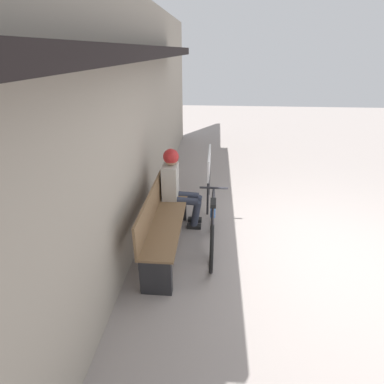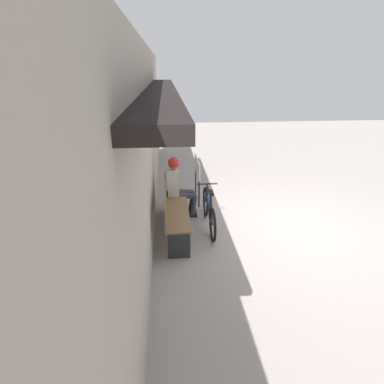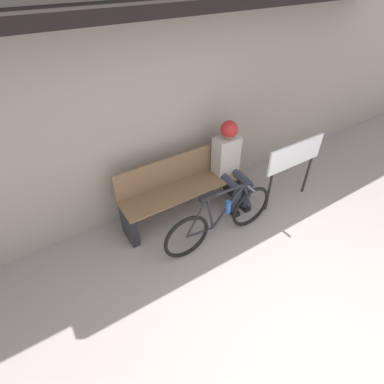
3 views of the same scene
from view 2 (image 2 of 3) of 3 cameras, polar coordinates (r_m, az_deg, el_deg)
The scene contains 6 objects.
ground_plane at distance 6.09m, azimuth 18.08°, elevation -6.38°, with size 24.00×24.00×0.00m, color gray.
storefront_wall at distance 5.02m, azimuth -8.57°, elevation 8.87°, with size 12.00×0.56×3.20m.
park_bench_near at distance 5.47m, azimuth -3.49°, elevation -3.62°, with size 1.76×0.42×0.88m.
bicycle at distance 5.67m, azimuth 3.24°, elevation -3.56°, with size 1.59×0.40×0.82m.
person_seated at distance 5.97m, azimuth -2.73°, elevation 1.83°, with size 0.34×0.59×1.24m.
signboard at distance 6.69m, azimuth 1.03°, elevation 4.22°, with size 0.96×0.04×0.97m.
Camera 2 is at (-4.87, 2.30, 2.83)m, focal length 28.00 mm.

